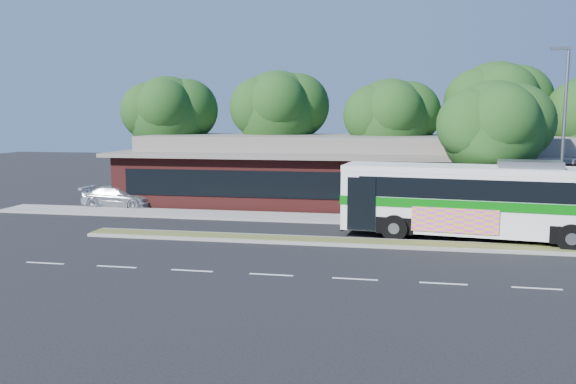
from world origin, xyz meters
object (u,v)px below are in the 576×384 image
(sidewalk_tree, at_px, (500,128))
(lamp_post, at_px, (563,132))
(transit_bus, at_px, (490,196))
(sedan, at_px, (118,197))

(sidewalk_tree, bearing_deg, lamp_post, -6.26)
(lamp_post, height_order, transit_bus, lamp_post)
(lamp_post, xyz_separation_m, sedan, (-25.32, 2.30, -4.24))
(lamp_post, bearing_deg, transit_bus, -137.45)
(sidewalk_tree, bearing_deg, sedan, 174.95)
(sedan, bearing_deg, transit_bus, -104.82)
(lamp_post, height_order, sedan, lamp_post)
(sidewalk_tree, bearing_deg, transit_bus, -104.07)
(lamp_post, distance_m, sidewalk_tree, 2.97)
(transit_bus, relative_size, sidewalk_tree, 1.79)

